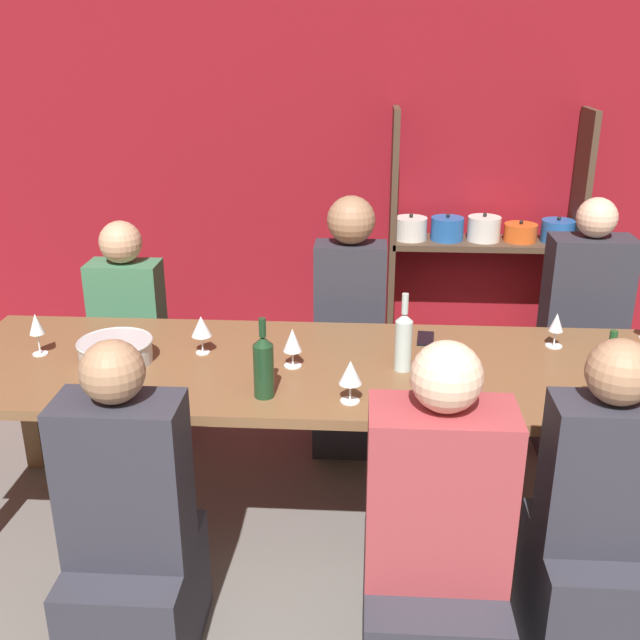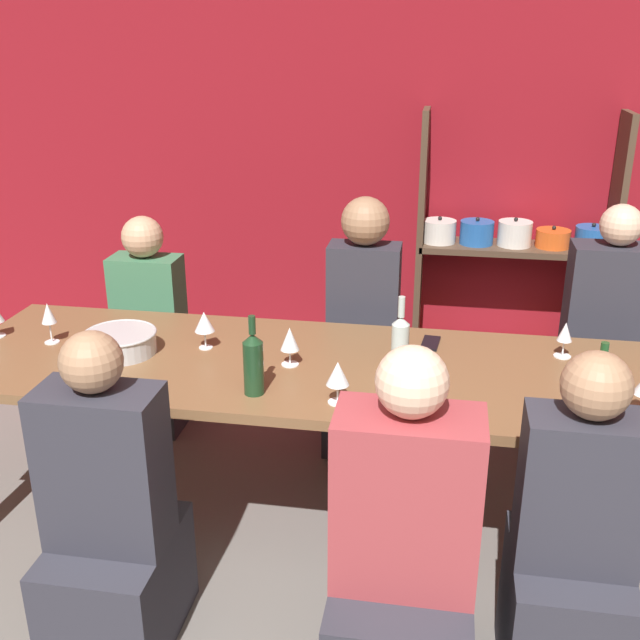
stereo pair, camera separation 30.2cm
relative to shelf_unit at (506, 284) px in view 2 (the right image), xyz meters
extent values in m
cube|color=maroon|center=(-0.68, 0.20, 0.75)|extent=(8.80, 0.06, 2.70)
cube|color=#4C3828|center=(-0.52, 0.00, 0.20)|extent=(0.04, 0.30, 1.59)
cube|color=#4C3828|center=(0.56, 0.00, 0.20)|extent=(0.04, 0.30, 1.59)
cube|color=#4C3828|center=(0.02, 0.00, -0.58)|extent=(1.08, 0.30, 0.04)
cylinder|color=gold|center=(-0.41, 0.00, -0.49)|extent=(0.19, 0.19, 0.13)
sphere|color=black|center=(-0.41, 0.00, -0.41)|extent=(0.02, 0.02, 0.02)
cylinder|color=silver|center=(-0.19, 0.00, -0.50)|extent=(0.18, 0.18, 0.13)
sphere|color=black|center=(-0.19, 0.00, -0.42)|extent=(0.02, 0.02, 0.02)
cylinder|color=silver|center=(0.02, 0.00, -0.49)|extent=(0.19, 0.19, 0.14)
sphere|color=black|center=(0.02, 0.00, -0.40)|extent=(0.02, 0.02, 0.02)
cylinder|color=gold|center=(0.24, 0.00, -0.49)|extent=(0.19, 0.19, 0.15)
sphere|color=black|center=(0.24, 0.00, -0.40)|extent=(0.02, 0.02, 0.02)
cube|color=#4C3828|center=(0.02, 0.00, 0.22)|extent=(1.08, 0.30, 0.04)
cylinder|color=silver|center=(-0.41, 0.00, 0.30)|extent=(0.19, 0.19, 0.13)
sphere|color=black|center=(-0.41, 0.00, 0.38)|extent=(0.02, 0.02, 0.02)
cylinder|color=#235BAD|center=(-0.19, 0.00, 0.30)|extent=(0.19, 0.19, 0.13)
sphere|color=black|center=(-0.19, 0.00, 0.38)|extent=(0.02, 0.02, 0.02)
cylinder|color=silver|center=(0.02, 0.00, 0.31)|extent=(0.19, 0.19, 0.14)
sphere|color=black|center=(0.02, 0.00, 0.39)|extent=(0.02, 0.02, 0.02)
cylinder|color=#E0561E|center=(0.24, 0.00, 0.29)|extent=(0.19, 0.19, 0.10)
sphere|color=black|center=(0.24, 0.00, 0.35)|extent=(0.02, 0.02, 0.02)
cylinder|color=#235BAD|center=(0.45, 0.00, 0.30)|extent=(0.19, 0.19, 0.13)
sphere|color=black|center=(0.45, 0.00, 0.38)|extent=(0.02, 0.02, 0.02)
cube|color=brown|center=(-0.85, -1.65, 0.14)|extent=(2.97, 0.92, 0.04)
cube|color=brown|center=(-2.26, -1.27, -0.24)|extent=(0.08, 0.08, 0.71)
cylinder|color=#B7BABC|center=(-1.66, -1.68, 0.20)|extent=(0.29, 0.29, 0.09)
torus|color=#B7BABC|center=(-1.66, -1.68, 0.24)|extent=(0.30, 0.30, 0.01)
cylinder|color=#19381E|center=(-1.03, -1.94, 0.26)|extent=(0.07, 0.07, 0.20)
cone|color=#19381E|center=(-1.03, -1.94, 0.37)|extent=(0.07, 0.07, 0.03)
cylinder|color=#19381E|center=(-1.03, -1.94, 0.43)|extent=(0.03, 0.03, 0.07)
cylinder|color=#B2C6C1|center=(-0.52, -1.68, 0.26)|extent=(0.07, 0.07, 0.20)
cone|color=#B2C6C1|center=(-0.52, -1.68, 0.37)|extent=(0.07, 0.07, 0.03)
cylinder|color=#B2C6C1|center=(-0.52, -1.68, 0.43)|extent=(0.03, 0.03, 0.08)
cylinder|color=#1E4C23|center=(0.14, -2.05, 0.27)|extent=(0.07, 0.07, 0.23)
cone|color=#1E4C23|center=(0.14, -2.05, 0.40)|extent=(0.07, 0.07, 0.03)
cylinder|color=#1E4C23|center=(0.14, -2.05, 0.45)|extent=(0.03, 0.03, 0.07)
cylinder|color=white|center=(-0.72, -1.97, 0.16)|extent=(0.07, 0.07, 0.00)
cylinder|color=white|center=(-0.72, -1.97, 0.19)|extent=(0.01, 0.01, 0.07)
cone|color=white|center=(-0.72, -1.97, 0.27)|extent=(0.08, 0.08, 0.09)
cylinder|color=beige|center=(-0.72, -1.97, 0.25)|extent=(0.05, 0.05, 0.04)
cylinder|color=white|center=(0.13, -1.41, 0.16)|extent=(0.07, 0.07, 0.00)
cylinder|color=white|center=(0.13, -1.41, 0.19)|extent=(0.01, 0.01, 0.07)
cone|color=white|center=(0.13, -1.41, 0.27)|extent=(0.06, 0.06, 0.08)
cylinder|color=white|center=(-1.54, -2.03, 0.16)|extent=(0.07, 0.07, 0.00)
cylinder|color=white|center=(-1.54, -2.03, 0.20)|extent=(0.01, 0.01, 0.08)
cone|color=white|center=(-1.54, -2.03, 0.29)|extent=(0.07, 0.07, 0.10)
cylinder|color=white|center=(-2.00, -1.62, 0.16)|extent=(0.06, 0.06, 0.00)
cylinder|color=white|center=(-2.00, -1.62, 0.20)|extent=(0.01, 0.01, 0.09)
cone|color=white|center=(-2.00, -1.62, 0.29)|extent=(0.06, 0.06, 0.09)
cylinder|color=white|center=(-1.34, -1.57, 0.16)|extent=(0.06, 0.06, 0.00)
cylinder|color=white|center=(-1.34, -1.57, 0.20)|extent=(0.01, 0.01, 0.07)
cone|color=white|center=(-1.34, -1.57, 0.28)|extent=(0.08, 0.08, 0.08)
cylinder|color=beige|center=(-1.34, -1.57, 0.25)|extent=(0.05, 0.05, 0.03)
cylinder|color=white|center=(-0.95, -1.68, 0.16)|extent=(0.07, 0.07, 0.00)
cylinder|color=white|center=(-0.95, -1.68, 0.19)|extent=(0.01, 0.01, 0.06)
cone|color=white|center=(-0.95, -1.68, 0.27)|extent=(0.07, 0.07, 0.09)
cylinder|color=maroon|center=(-0.95, -1.68, 0.24)|extent=(0.04, 0.04, 0.04)
cube|color=black|center=(-0.41, -1.37, 0.16)|extent=(0.08, 0.16, 0.01)
cube|color=#2D2D38|center=(-1.42, -2.40, -0.39)|extent=(0.39, 0.49, 0.40)
cube|color=#2D2D38|center=(-1.42, -2.40, 0.08)|extent=(0.39, 0.22, 0.55)
sphere|color=#9E7556|center=(-1.42, -2.40, 0.46)|extent=(0.20, 0.20, 0.20)
cube|color=#2D2D38|center=(0.41, -0.84, -0.35)|extent=(0.40, 0.49, 0.48)
cube|color=#2D2D38|center=(0.41, -0.84, 0.19)|extent=(0.40, 0.22, 0.60)
sphere|color=beige|center=(0.41, -0.84, 0.58)|extent=(0.19, 0.19, 0.19)
cube|color=#2D2D38|center=(0.06, -2.37, -0.35)|extent=(0.35, 0.44, 0.50)
cube|color=#2D2D38|center=(0.06, -2.37, 0.15)|extent=(0.35, 0.19, 0.49)
sphere|color=#9E7556|center=(0.06, -2.37, 0.49)|extent=(0.20, 0.20, 0.20)
cube|color=#2D2D38|center=(-0.75, -0.93, -0.36)|extent=(0.34, 0.43, 0.47)
cube|color=#2D2D38|center=(-0.75, -0.93, 0.16)|extent=(0.34, 0.19, 0.59)
sphere|color=#9E7556|center=(-0.75, -0.93, 0.57)|extent=(0.23, 0.23, 0.23)
cube|color=#2D2D38|center=(-0.44, -2.46, -0.38)|extent=(0.43, 0.54, 0.42)
cube|color=#99383D|center=(-0.44, -2.46, 0.11)|extent=(0.43, 0.24, 0.57)
sphere|color=beige|center=(-0.44, -2.46, 0.50)|extent=(0.21, 0.21, 0.21)
cube|color=#2D2D38|center=(-1.87, -0.88, -0.40)|extent=(0.36, 0.44, 0.40)
cube|color=#3D7551|center=(-1.87, -0.88, 0.07)|extent=(0.36, 0.20, 0.52)
sphere|color=tan|center=(-1.87, -0.88, 0.43)|extent=(0.21, 0.21, 0.21)
camera|label=1|loc=(-0.68, -4.36, 1.40)|focal=42.00mm
camera|label=2|loc=(-0.38, -4.33, 1.40)|focal=42.00mm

